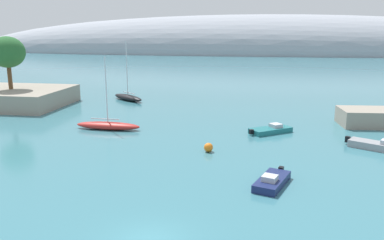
{
  "coord_description": "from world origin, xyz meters",
  "views": [
    {
      "loc": [
        5.55,
        -18.82,
        11.35
      ],
      "look_at": [
        -1.56,
        24.15,
        1.31
      ],
      "focal_mm": 36.78,
      "sensor_mm": 36.0,
      "label": 1
    }
  ],
  "objects_px": {
    "sailboat_black_near_shore": "(128,97)",
    "motorboat_navy_foreground": "(272,181)",
    "motorboat_teal_alongside_breakwater": "(271,130)",
    "mooring_buoy_orange": "(208,147)",
    "tree_clump_shore": "(7,52)",
    "sailboat_red_mid_mooring": "(108,125)",
    "motorboat_grey_outer": "(379,146)"
  },
  "relations": [
    {
      "from": "sailboat_black_near_shore",
      "to": "tree_clump_shore",
      "type": "bearing_deg",
      "value": 63.74
    },
    {
      "from": "mooring_buoy_orange",
      "to": "motorboat_navy_foreground",
      "type": "bearing_deg",
      "value": -52.53
    },
    {
      "from": "motorboat_teal_alongside_breakwater",
      "to": "motorboat_grey_outer",
      "type": "height_order",
      "value": "motorboat_grey_outer"
    },
    {
      "from": "motorboat_grey_outer",
      "to": "mooring_buoy_orange",
      "type": "xyz_separation_m",
      "value": [
        -16.21,
        -3.29,
        0.04
      ]
    },
    {
      "from": "sailboat_black_near_shore",
      "to": "motorboat_teal_alongside_breakwater",
      "type": "distance_m",
      "value": 28.49
    },
    {
      "from": "tree_clump_shore",
      "to": "mooring_buoy_orange",
      "type": "xyz_separation_m",
      "value": [
        32.3,
        -18.06,
        -7.64
      ]
    },
    {
      "from": "sailboat_black_near_shore",
      "to": "motorboat_grey_outer",
      "type": "distance_m",
      "value": 39.59
    },
    {
      "from": "sailboat_black_near_shore",
      "to": "motorboat_navy_foreground",
      "type": "relative_size",
      "value": 1.98
    },
    {
      "from": "sailboat_red_mid_mooring",
      "to": "motorboat_navy_foreground",
      "type": "bearing_deg",
      "value": -36.15
    },
    {
      "from": "sailboat_black_near_shore",
      "to": "mooring_buoy_orange",
      "type": "xyz_separation_m",
      "value": [
        16.5,
        -25.6,
        -0.1
      ]
    },
    {
      "from": "motorboat_navy_foreground",
      "to": "motorboat_teal_alongside_breakwater",
      "type": "height_order",
      "value": "motorboat_navy_foreground"
    },
    {
      "from": "motorboat_navy_foreground",
      "to": "motorboat_grey_outer",
      "type": "distance_m",
      "value": 15.01
    },
    {
      "from": "sailboat_black_near_shore",
      "to": "motorboat_navy_foreground",
      "type": "xyz_separation_m",
      "value": [
        22.2,
        -33.03,
        -0.2
      ]
    },
    {
      "from": "sailboat_red_mid_mooring",
      "to": "motorboat_navy_foreground",
      "type": "height_order",
      "value": "sailboat_red_mid_mooring"
    },
    {
      "from": "tree_clump_shore",
      "to": "motorboat_navy_foreground",
      "type": "distance_m",
      "value": 46.4
    },
    {
      "from": "motorboat_teal_alongside_breakwater",
      "to": "motorboat_navy_foreground",
      "type": "bearing_deg",
      "value": -127.94
    },
    {
      "from": "sailboat_red_mid_mooring",
      "to": "mooring_buoy_orange",
      "type": "bearing_deg",
      "value": -26.38
    },
    {
      "from": "tree_clump_shore",
      "to": "sailboat_black_near_shore",
      "type": "distance_m",
      "value": 19.05
    },
    {
      "from": "tree_clump_shore",
      "to": "motorboat_teal_alongside_breakwater",
      "type": "relative_size",
      "value": 1.56
    },
    {
      "from": "tree_clump_shore",
      "to": "sailboat_red_mid_mooring",
      "type": "distance_m",
      "value": 23.99
    },
    {
      "from": "motorboat_navy_foreground",
      "to": "mooring_buoy_orange",
      "type": "xyz_separation_m",
      "value": [
        -5.69,
        7.43,
        0.1
      ]
    },
    {
      "from": "sailboat_black_near_shore",
      "to": "motorboat_navy_foreground",
      "type": "height_order",
      "value": "sailboat_black_near_shore"
    },
    {
      "from": "sailboat_black_near_shore",
      "to": "motorboat_teal_alongside_breakwater",
      "type": "height_order",
      "value": "sailboat_black_near_shore"
    },
    {
      "from": "tree_clump_shore",
      "to": "sailboat_red_mid_mooring",
      "type": "height_order",
      "value": "tree_clump_shore"
    },
    {
      "from": "sailboat_black_near_shore",
      "to": "motorboat_navy_foreground",
      "type": "distance_m",
      "value": 39.79
    },
    {
      "from": "motorboat_grey_outer",
      "to": "motorboat_teal_alongside_breakwater",
      "type": "bearing_deg",
      "value": -176.24
    },
    {
      "from": "sailboat_black_near_shore",
      "to": "motorboat_teal_alongside_breakwater",
      "type": "bearing_deg",
      "value": -179.4
    },
    {
      "from": "tree_clump_shore",
      "to": "motorboat_grey_outer",
      "type": "xyz_separation_m",
      "value": [
        48.5,
        -14.77,
        -7.68
      ]
    },
    {
      "from": "tree_clump_shore",
      "to": "mooring_buoy_orange",
      "type": "height_order",
      "value": "tree_clump_shore"
    },
    {
      "from": "motorboat_navy_foreground",
      "to": "mooring_buoy_orange",
      "type": "bearing_deg",
      "value": -123.49
    },
    {
      "from": "motorboat_navy_foreground",
      "to": "sailboat_red_mid_mooring",
      "type": "bearing_deg",
      "value": -108.53
    },
    {
      "from": "tree_clump_shore",
      "to": "sailboat_red_mid_mooring",
      "type": "xyz_separation_m",
      "value": [
        19.7,
        -11.42,
        -7.58
      ]
    }
  ]
}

